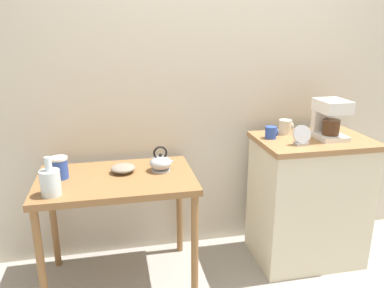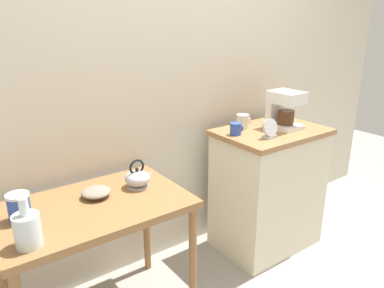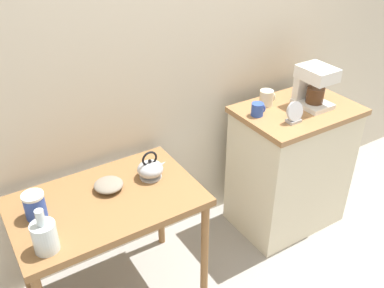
{
  "view_description": "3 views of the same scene",
  "coord_description": "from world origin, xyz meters",
  "px_view_note": "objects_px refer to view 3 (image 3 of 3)",
  "views": [
    {
      "loc": [
        -0.69,
        -2.15,
        1.62
      ],
      "look_at": [
        -0.24,
        -0.01,
        0.94
      ],
      "focal_mm": 35.66,
      "sensor_mm": 36.0,
      "label": 1
    },
    {
      "loc": [
        -1.28,
        -1.58,
        1.63
      ],
      "look_at": [
        -0.09,
        0.05,
        0.94
      ],
      "focal_mm": 34.48,
      "sensor_mm": 36.0,
      "label": 2
    },
    {
      "loc": [
        -1.23,
        -1.6,
        2.1
      ],
      "look_at": [
        -0.21,
        0.02,
        0.93
      ],
      "focal_mm": 39.72,
      "sensor_mm": 36.0,
      "label": 3
    }
  ],
  "objects_px": {
    "bowl_stoneware": "(109,185)",
    "canister_enamel": "(35,206)",
    "teakettle": "(151,169)",
    "glass_carafe_vase": "(45,236)",
    "mug_blue": "(258,109)",
    "mug_small_cream": "(267,98)",
    "coffee_maker": "(313,84)",
    "table_clock": "(295,114)"
  },
  "relations": [
    {
      "from": "bowl_stoneware",
      "to": "canister_enamel",
      "type": "xyz_separation_m",
      "value": [
        -0.38,
        -0.02,
        0.04
      ]
    },
    {
      "from": "teakettle",
      "to": "glass_carafe_vase",
      "type": "xyz_separation_m",
      "value": [
        -0.63,
        -0.24,
        0.03
      ]
    },
    {
      "from": "canister_enamel",
      "to": "mug_blue",
      "type": "bearing_deg",
      "value": 0.73
    },
    {
      "from": "mug_small_cream",
      "to": "coffee_maker",
      "type": "bearing_deg",
      "value": -31.76
    },
    {
      "from": "mug_small_cream",
      "to": "canister_enamel",
      "type": "bearing_deg",
      "value": -176.2
    },
    {
      "from": "mug_blue",
      "to": "table_clock",
      "type": "height_order",
      "value": "table_clock"
    },
    {
      "from": "bowl_stoneware",
      "to": "table_clock",
      "type": "height_order",
      "value": "table_clock"
    },
    {
      "from": "teakettle",
      "to": "table_clock",
      "type": "distance_m",
      "value": 0.9
    },
    {
      "from": "coffee_maker",
      "to": "table_clock",
      "type": "relative_size",
      "value": 2.03
    },
    {
      "from": "bowl_stoneware",
      "to": "teakettle",
      "type": "relative_size",
      "value": 0.89
    },
    {
      "from": "canister_enamel",
      "to": "mug_small_cream",
      "type": "bearing_deg",
      "value": 3.8
    },
    {
      "from": "bowl_stoneware",
      "to": "canister_enamel",
      "type": "bearing_deg",
      "value": -177.37
    },
    {
      "from": "bowl_stoneware",
      "to": "glass_carafe_vase",
      "type": "xyz_separation_m",
      "value": [
        -0.39,
        -0.26,
        0.05
      ]
    },
    {
      "from": "coffee_maker",
      "to": "table_clock",
      "type": "bearing_deg",
      "value": -155.05
    },
    {
      "from": "glass_carafe_vase",
      "to": "table_clock",
      "type": "height_order",
      "value": "table_clock"
    },
    {
      "from": "teakettle",
      "to": "canister_enamel",
      "type": "bearing_deg",
      "value": 179.89
    },
    {
      "from": "table_clock",
      "to": "mug_blue",
      "type": "bearing_deg",
      "value": 124.62
    },
    {
      "from": "teakettle",
      "to": "mug_small_cream",
      "type": "xyz_separation_m",
      "value": [
        0.88,
        0.1,
        0.16
      ]
    },
    {
      "from": "table_clock",
      "to": "coffee_maker",
      "type": "bearing_deg",
      "value": 24.95
    },
    {
      "from": "mug_small_cream",
      "to": "table_clock",
      "type": "distance_m",
      "value": 0.26
    },
    {
      "from": "canister_enamel",
      "to": "mug_small_cream",
      "type": "distance_m",
      "value": 1.51
    },
    {
      "from": "teakettle",
      "to": "canister_enamel",
      "type": "height_order",
      "value": "teakettle"
    },
    {
      "from": "canister_enamel",
      "to": "table_clock",
      "type": "bearing_deg",
      "value": -6.33
    },
    {
      "from": "canister_enamel",
      "to": "coffee_maker",
      "type": "distance_m",
      "value": 1.75
    },
    {
      "from": "canister_enamel",
      "to": "table_clock",
      "type": "distance_m",
      "value": 1.5
    },
    {
      "from": "coffee_maker",
      "to": "teakettle",
      "type": "bearing_deg",
      "value": 177.63
    },
    {
      "from": "glass_carafe_vase",
      "to": "mug_small_cream",
      "type": "relative_size",
      "value": 2.21
    },
    {
      "from": "mug_blue",
      "to": "glass_carafe_vase",
      "type": "bearing_deg",
      "value": -169.36
    },
    {
      "from": "teakettle",
      "to": "mug_blue",
      "type": "relative_size",
      "value": 2.12
    },
    {
      "from": "table_clock",
      "to": "teakettle",
      "type": "bearing_deg",
      "value": 169.36
    },
    {
      "from": "glass_carafe_vase",
      "to": "coffee_maker",
      "type": "xyz_separation_m",
      "value": [
        1.75,
        0.19,
        0.23
      ]
    },
    {
      "from": "canister_enamel",
      "to": "coffee_maker",
      "type": "xyz_separation_m",
      "value": [
        1.74,
        -0.05,
        0.24
      ]
    },
    {
      "from": "canister_enamel",
      "to": "coffee_maker",
      "type": "height_order",
      "value": "coffee_maker"
    },
    {
      "from": "glass_carafe_vase",
      "to": "mug_blue",
      "type": "distance_m",
      "value": 1.41
    },
    {
      "from": "coffee_maker",
      "to": "table_clock",
      "type": "height_order",
      "value": "coffee_maker"
    },
    {
      "from": "canister_enamel",
      "to": "table_clock",
      "type": "xyz_separation_m",
      "value": [
        1.48,
        -0.16,
        0.15
      ]
    },
    {
      "from": "teakettle",
      "to": "coffee_maker",
      "type": "relative_size",
      "value": 0.66
    },
    {
      "from": "bowl_stoneware",
      "to": "teakettle",
      "type": "height_order",
      "value": "teakettle"
    },
    {
      "from": "glass_carafe_vase",
      "to": "mug_blue",
      "type": "bearing_deg",
      "value": 10.64
    },
    {
      "from": "table_clock",
      "to": "canister_enamel",
      "type": "bearing_deg",
      "value": 173.67
    },
    {
      "from": "glass_carafe_vase",
      "to": "table_clock",
      "type": "distance_m",
      "value": 1.51
    },
    {
      "from": "coffee_maker",
      "to": "mug_small_cream",
      "type": "height_order",
      "value": "coffee_maker"
    }
  ]
}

